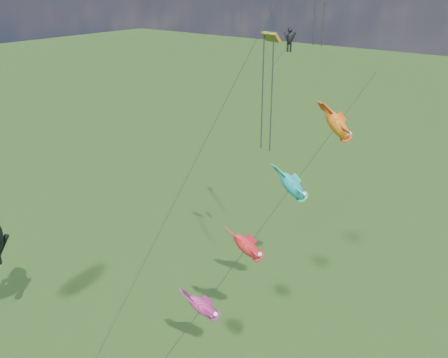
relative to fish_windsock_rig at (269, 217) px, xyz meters
The scene contains 3 objects.
ground 19.62m from the fish_windsock_rig, 154.59° to the right, with size 300.00×300.00×0.00m, color #15340D.
fish_windsock_rig is the anchor object (origin of this frame).
parafoil_rig 10.59m from the fish_windsock_rig, 115.40° to the left, with size 6.87×16.56×27.63m.
Camera 1 is at (29.38, -15.29, 23.62)m, focal length 40.00 mm.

